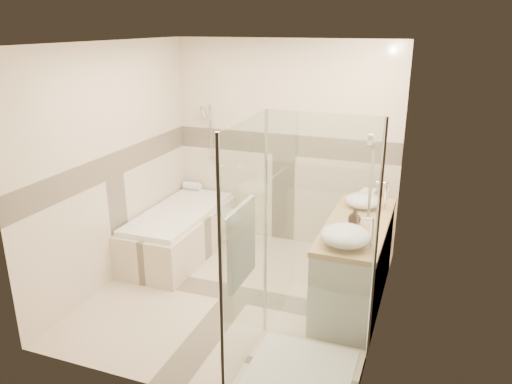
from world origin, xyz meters
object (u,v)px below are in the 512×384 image
(bathtub, at_px, (180,230))
(shower_enclosure, at_px, (290,317))
(vessel_sink_far, at_px, (345,236))
(vanity, at_px, (355,262))
(amenity_bottle_b, at_px, (355,217))
(vessel_sink_near, at_px, (363,200))
(amenity_bottle_a, at_px, (354,218))

(bathtub, bearing_deg, shower_enclosure, -41.10)
(vessel_sink_far, bearing_deg, shower_enclosure, -110.99)
(shower_enclosure, height_order, vessel_sink_far, shower_enclosure)
(vanity, xyz_separation_m, amenity_bottle_b, (-0.02, -0.07, 0.50))
(vessel_sink_near, bearing_deg, vanity, -87.35)
(vessel_sink_near, xyz_separation_m, amenity_bottle_a, (0.00, -0.58, 0.02))
(shower_enclosure, height_order, amenity_bottle_a, shower_enclosure)
(shower_enclosure, xyz_separation_m, amenity_bottle_a, (0.27, 1.12, 0.44))
(vessel_sink_far, height_order, amenity_bottle_b, vessel_sink_far)
(bathtub, bearing_deg, amenity_bottle_b, -11.07)
(amenity_bottle_a, bearing_deg, bathtub, 166.89)
(vanity, relative_size, vessel_sink_far, 3.71)
(vanity, relative_size, shower_enclosure, 0.79)
(amenity_bottle_a, distance_m, amenity_bottle_b, 0.08)
(vanity, height_order, amenity_bottle_a, amenity_bottle_a)
(vanity, distance_m, amenity_bottle_b, 0.50)
(amenity_bottle_a, bearing_deg, vessel_sink_near, 90.00)
(shower_enclosure, relative_size, vessel_sink_near, 5.49)
(shower_enclosure, height_order, vessel_sink_near, shower_enclosure)
(shower_enclosure, xyz_separation_m, vessel_sink_far, (0.27, 0.71, 0.43))
(bathtub, relative_size, shower_enclosure, 0.83)
(vessel_sink_near, relative_size, amenity_bottle_a, 2.03)
(vessel_sink_near, height_order, amenity_bottle_a, amenity_bottle_a)
(amenity_bottle_a, xyz_separation_m, amenity_bottle_b, (0.00, 0.08, -0.02))
(amenity_bottle_b, bearing_deg, amenity_bottle_a, -90.00)
(shower_enclosure, relative_size, vessel_sink_far, 4.67)
(amenity_bottle_b, bearing_deg, vessel_sink_near, 90.00)
(vessel_sink_near, distance_m, amenity_bottle_b, 0.50)
(bathtub, xyz_separation_m, amenity_bottle_a, (2.13, -0.50, 0.63))
(vanity, xyz_separation_m, vessel_sink_far, (-0.02, -0.56, 0.51))
(bathtub, height_order, amenity_bottle_b, amenity_bottle_b)
(vessel_sink_near, distance_m, vessel_sink_far, 0.99)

